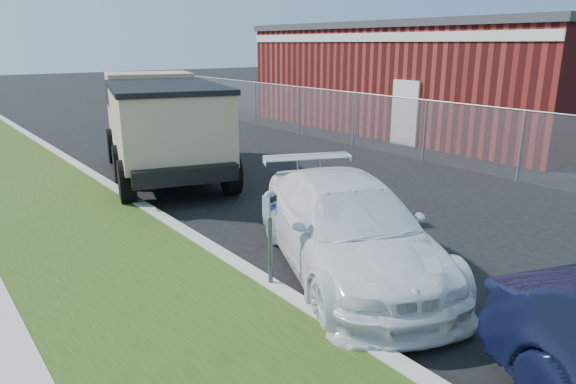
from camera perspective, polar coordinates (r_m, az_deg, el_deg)
ground at (r=9.13m, az=10.91°, el=-5.94°), size 120.00×120.00×0.00m
streetside at (r=8.29m, az=-28.62°, el=-9.57°), size 6.12×50.00×0.15m
chainlink_fence at (r=17.78m, az=7.33°, el=9.17°), size 0.06×30.06×30.00m
brick_building at (r=22.89m, az=16.62°, el=12.36°), size 9.20×14.20×4.17m
parking_meter at (r=6.99m, az=-2.01°, el=-2.84°), size 0.21×0.16×1.36m
white_wagon at (r=7.93m, az=6.32°, el=-3.71°), size 3.77×5.27×1.42m
dump_truck at (r=14.11m, az=-13.98°, el=7.78°), size 4.11×6.95×2.57m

